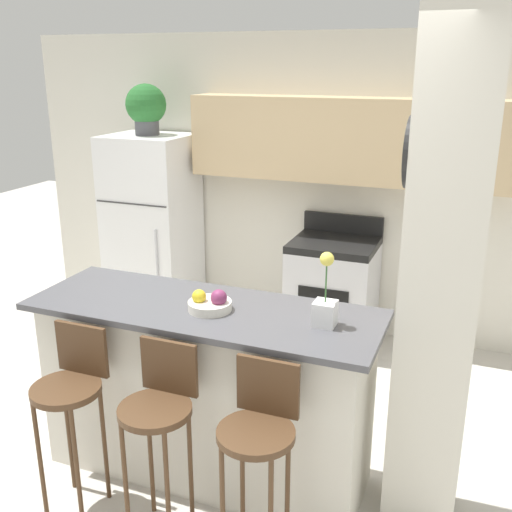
% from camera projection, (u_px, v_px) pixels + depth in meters
% --- Properties ---
extents(ground_plane, '(14.00, 14.00, 0.00)m').
position_uv_depth(ground_plane, '(208.00, 469.00, 3.56)').
color(ground_plane, beige).
extents(wall_back, '(5.60, 0.38, 2.55)m').
position_uv_depth(wall_back, '(331.00, 169.00, 5.01)').
color(wall_back, silver).
rests_on(wall_back, ground_plane).
extents(pillar_right, '(0.38, 0.33, 2.55)m').
position_uv_depth(pillar_right, '(440.00, 288.00, 2.84)').
color(pillar_right, silver).
rests_on(pillar_right, ground_plane).
extents(counter_bar, '(1.95, 0.68, 1.04)m').
position_uv_depth(counter_bar, '(205.00, 391.00, 3.40)').
color(counter_bar, silver).
rests_on(counter_bar, ground_plane).
extents(refrigerator, '(0.72, 0.67, 1.70)m').
position_uv_depth(refrigerator, '(153.00, 229.00, 5.47)').
color(refrigerator, white).
rests_on(refrigerator, ground_plane).
extents(stove_range, '(0.69, 0.61, 1.07)m').
position_uv_depth(stove_range, '(332.00, 292.00, 5.03)').
color(stove_range, silver).
rests_on(stove_range, ground_plane).
extents(bar_stool_left, '(0.36, 0.36, 1.01)m').
position_uv_depth(bar_stool_left, '(71.00, 392.00, 3.09)').
color(bar_stool_left, '#4C331E').
rests_on(bar_stool_left, ground_plane).
extents(bar_stool_mid, '(0.36, 0.36, 1.01)m').
position_uv_depth(bar_stool_mid, '(159.00, 412.00, 2.91)').
color(bar_stool_mid, '#4C331E').
rests_on(bar_stool_mid, ground_plane).
extents(bar_stool_right, '(0.36, 0.36, 1.01)m').
position_uv_depth(bar_stool_right, '(259.00, 435.00, 2.73)').
color(bar_stool_right, '#4C331E').
rests_on(bar_stool_right, ground_plane).
extents(potted_plant_on_fridge, '(0.35, 0.35, 0.43)m').
position_uv_depth(potted_plant_on_fridge, '(146.00, 107.00, 5.14)').
color(potted_plant_on_fridge, '#4C4C51').
rests_on(potted_plant_on_fridge, refrigerator).
extents(orchid_vase, '(0.11, 0.11, 0.39)m').
position_uv_depth(orchid_vase, '(325.00, 304.00, 2.98)').
color(orchid_vase, white).
rests_on(orchid_vase, counter_bar).
extents(fruit_bowl, '(0.23, 0.23, 0.12)m').
position_uv_depth(fruit_bowl, '(210.00, 303.00, 3.18)').
color(fruit_bowl, silver).
rests_on(fruit_bowl, counter_bar).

